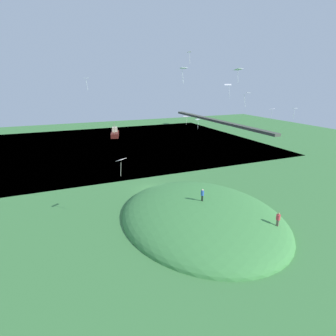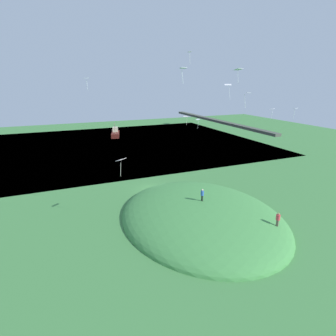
{
  "view_description": "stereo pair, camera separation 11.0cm",
  "coord_description": "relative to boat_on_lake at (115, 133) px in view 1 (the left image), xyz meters",
  "views": [
    {
      "loc": [
        38.21,
        -13.52,
        16.47
      ],
      "look_at": [
        3.95,
        1.07,
        4.57
      ],
      "focal_mm": 29.09,
      "sensor_mm": 36.0,
      "label": 1
    },
    {
      "loc": [
        38.25,
        -13.42,
        16.47
      ],
      "look_at": [
        3.95,
        1.07,
        4.57
      ],
      "focal_mm": 29.09,
      "sensor_mm": 36.0,
      "label": 2
    }
  ],
  "objects": [
    {
      "name": "ground_plane",
      "position": [
        45.83,
        -4.2,
        -0.91
      ],
      "size": [
        160.0,
        160.0,
        0.0
      ],
      "primitive_type": "plane",
      "color": "#3A753B"
    },
    {
      "name": "lake_water",
      "position": [
        11.56,
        -4.2,
        -1.11
      ],
      "size": [
        57.56,
        80.0,
        0.4
      ],
      "primitive_type": "cube",
      "color": "#416084",
      "rests_on": "ground_plane"
    },
    {
      "name": "grass_hill",
      "position": [
        57.26,
        -1.75,
        -0.91
      ],
      "size": [
        23.88,
        19.55,
        4.46
      ],
      "primitive_type": "ellipsoid",
      "color": "#3E8240",
      "rests_on": "ground_plane"
    },
    {
      "name": "bridge_deck_far",
      "position": [
        11.56,
        29.42,
        3.81
      ],
      "size": [
        51.81,
        1.8,
        0.7
      ],
      "primitive_type": "cube",
      "color": "#444940"
    },
    {
      "name": "boat_on_lake",
      "position": [
        0.0,
        0.0,
        0.0
      ],
      "size": [
        7.83,
        4.05,
        4.48
      ],
      "rotation": [
        0.0,
        0.0,
        2.89
      ],
      "color": "#4C1A15",
      "rests_on": "lake_water"
    },
    {
      "name": "person_near_shore",
      "position": [
        57.13,
        -1.62,
        2.31
      ],
      "size": [
        0.46,
        0.46,
        1.58
      ],
      "rotation": [
        0.0,
        0.0,
        0.2
      ],
      "color": "black",
      "rests_on": "grass_hill"
    },
    {
      "name": "person_walking_path",
      "position": [
        64.31,
        3.75,
        1.37
      ],
      "size": [
        0.58,
        0.58,
        1.6
      ],
      "rotation": [
        0.0,
        0.0,
        0.35
      ],
      "color": "brown",
      "rests_on": "grass_hill"
    },
    {
      "name": "kite_0",
      "position": [
        51.81,
        4.88,
        14.99
      ],
      "size": [
        0.99,
        1.09,
        1.99
      ],
      "color": "white"
    },
    {
      "name": "kite_1",
      "position": [
        53.95,
        4.75,
        16.94
      ],
      "size": [
        1.07,
        1.31,
        1.77
      ],
      "color": "white"
    },
    {
      "name": "kite_2",
      "position": [
        50.21,
        9.58,
        13.76
      ],
      "size": [
        0.95,
        0.82,
        2.19
      ],
      "color": "white"
    },
    {
      "name": "kite_3",
      "position": [
        44.22,
        2.33,
        10.04
      ],
      "size": [
        0.64,
        0.81,
        1.42
      ],
      "color": "silver"
    },
    {
      "name": "kite_4",
      "position": [
        59.44,
        -5.64,
        16.63
      ],
      "size": [
        0.5,
        0.64,
        1.46
      ],
      "color": "silver"
    },
    {
      "name": "kite_5",
      "position": [
        54.92,
        -11.06,
        7.06
      ],
      "size": [
        1.26,
        1.33,
        2.1
      ],
      "color": "silver"
    },
    {
      "name": "kite_6",
      "position": [
        42.16,
        3.83,
        19.91
      ],
      "size": [
        1.08,
        0.97,
        1.85
      ],
      "color": "white"
    },
    {
      "name": "kite_7",
      "position": [
        53.93,
        15.36,
        11.64
      ],
      "size": [
        0.62,
        0.73,
        1.63
      ],
      "color": "white"
    },
    {
      "name": "kite_8",
      "position": [
        52.54,
        12.31,
        11.58
      ],
      "size": [
        1.01,
        1.08,
        1.44
      ],
      "color": "white"
    },
    {
      "name": "kite_9",
      "position": [
        37.53,
        8.33,
        8.42
      ],
      "size": [
        1.02,
        0.74,
        1.87
      ],
      "color": "white"
    },
    {
      "name": "kite_10",
      "position": [
        34.08,
        -11.5,
        15.99
      ],
      "size": [
        1.23,
        0.92,
        1.95
      ],
      "color": "white"
    }
  ]
}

